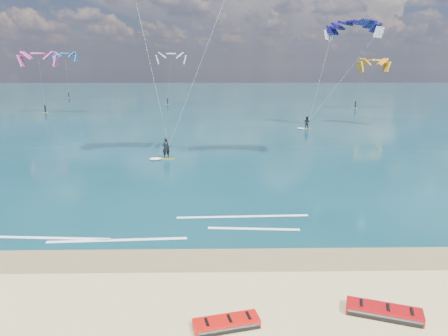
# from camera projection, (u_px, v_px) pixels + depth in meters

# --- Properties ---
(ground) EXTENTS (320.00, 320.00, 0.00)m
(ground) POSITION_uv_depth(u_px,v_px,m) (210.00, 131.00, 53.68)
(ground) COLOR tan
(ground) RESTS_ON ground
(wet_sand_strip) EXTENTS (320.00, 2.40, 0.01)m
(wet_sand_strip) POSITION_uv_depth(u_px,v_px,m) (195.00, 259.00, 17.82)
(wet_sand_strip) COLOR brown
(wet_sand_strip) RESTS_ON ground
(sea) EXTENTS (320.00, 200.00, 0.04)m
(sea) POSITION_uv_depth(u_px,v_px,m) (214.00, 96.00, 115.69)
(sea) COLOR #093236
(sea) RESTS_ON ground
(packed_kite_left) EXTENTS (2.53, 1.52, 0.36)m
(packed_kite_left) POSITION_uv_depth(u_px,v_px,m) (226.00, 328.00, 13.15)
(packed_kite_left) COLOR red
(packed_kite_left) RESTS_ON ground
(packed_kite_mid) EXTENTS (2.89, 1.90, 0.39)m
(packed_kite_mid) POSITION_uv_depth(u_px,v_px,m) (383.00, 316.00, 13.77)
(packed_kite_mid) COLOR #A30B0E
(packed_kite_mid) RESTS_ON ground
(kitesurfer_main) EXTENTS (10.08, 6.71, 17.93)m
(kitesurfer_main) POSITION_uv_depth(u_px,v_px,m) (173.00, 53.00, 32.13)
(kitesurfer_main) COLOR #B4D018
(kitesurfer_main) RESTS_ON sea
(kitesurfer_far) EXTENTS (10.66, 6.22, 15.28)m
(kitesurfer_far) POSITION_uv_depth(u_px,v_px,m) (332.00, 68.00, 52.20)
(kitesurfer_far) COLOR gold
(kitesurfer_far) RESTS_ON sea
(shoreline_foam) EXTENTS (16.33, 3.66, 0.01)m
(shoreline_foam) POSITION_uv_depth(u_px,v_px,m) (171.00, 230.00, 20.94)
(shoreline_foam) COLOR white
(shoreline_foam) RESTS_ON ground
(distant_kites) EXTENTS (75.99, 39.89, 11.78)m
(distant_kites) POSITION_uv_depth(u_px,v_px,m) (151.00, 81.00, 85.21)
(distant_kites) COLOR #9A97A0
(distant_kites) RESTS_ON ground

